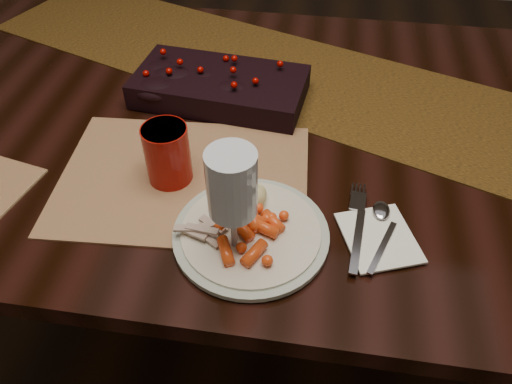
# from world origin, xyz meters

# --- Properties ---
(floor) EXTENTS (5.00, 5.00, 0.00)m
(floor) POSITION_xyz_m (0.00, 0.00, 0.00)
(floor) COLOR black
(floor) RESTS_ON ground
(dining_table) EXTENTS (1.80, 1.00, 0.75)m
(dining_table) POSITION_xyz_m (0.00, 0.00, 0.38)
(dining_table) COLOR black
(dining_table) RESTS_ON floor
(table_runner) EXTENTS (1.73, 0.93, 0.00)m
(table_runner) POSITION_xyz_m (0.05, 0.16, 0.75)
(table_runner) COLOR #301D02
(table_runner) RESTS_ON dining_table
(centerpiece) EXTENTS (0.38, 0.22, 0.07)m
(centerpiece) POSITION_xyz_m (-0.15, 0.06, 0.79)
(centerpiece) COLOR black
(centerpiece) RESTS_ON table_runner
(placemat_main) EXTENTS (0.47, 0.36, 0.00)m
(placemat_main) POSITION_xyz_m (-0.16, -0.20, 0.75)
(placemat_main) COLOR #8E5D3A
(placemat_main) RESTS_ON dining_table
(dinner_plate) EXTENTS (0.32, 0.32, 0.01)m
(dinner_plate) POSITION_xyz_m (-0.02, -0.32, 0.76)
(dinner_plate) COLOR beige
(dinner_plate) RESTS_ON placemat_main
(baby_carrots) EXTENTS (0.13, 0.12, 0.02)m
(baby_carrots) POSITION_xyz_m (-0.02, -0.34, 0.78)
(baby_carrots) COLOR #F44B16
(baby_carrots) RESTS_ON dinner_plate
(mashed_potatoes) EXTENTS (0.10, 0.09, 0.05)m
(mashed_potatoes) POSITION_xyz_m (-0.04, -0.26, 0.79)
(mashed_potatoes) COLOR #ECE18E
(mashed_potatoes) RESTS_ON dinner_plate
(turkey_shreds) EXTENTS (0.08, 0.07, 0.02)m
(turkey_shreds) POSITION_xyz_m (-0.09, -0.34, 0.78)
(turkey_shreds) COLOR beige
(turkey_shreds) RESTS_ON dinner_plate
(napkin) EXTENTS (0.15, 0.16, 0.00)m
(napkin) POSITION_xyz_m (0.19, -0.30, 0.76)
(napkin) COLOR white
(napkin) RESTS_ON placemat_main
(fork) EXTENTS (0.04, 0.18, 0.00)m
(fork) POSITION_xyz_m (0.15, -0.29, 0.76)
(fork) COLOR silver
(fork) RESTS_ON napkin
(spoon) EXTENTS (0.08, 0.15, 0.00)m
(spoon) POSITION_xyz_m (0.19, -0.29, 0.76)
(spoon) COLOR #A3A3BC
(spoon) RESTS_ON napkin
(red_cup) EXTENTS (0.08, 0.08, 0.11)m
(red_cup) POSITION_xyz_m (-0.19, -0.20, 0.81)
(red_cup) COLOR maroon
(red_cup) RESTS_ON placemat_main
(wine_glass) EXTENTS (0.08, 0.08, 0.20)m
(wine_glass) POSITION_xyz_m (-0.04, -0.35, 0.85)
(wine_glass) COLOR silver
(wine_glass) RESTS_ON dining_table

